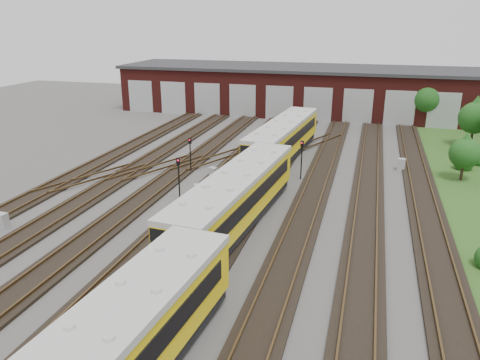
# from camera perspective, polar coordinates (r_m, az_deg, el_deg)

# --- Properties ---
(ground) EXTENTS (120.00, 120.00, 0.00)m
(ground) POSITION_cam_1_polar(r_m,az_deg,el_deg) (30.68, -4.17, -5.46)
(ground) COLOR #403E3C
(ground) RESTS_ON ground
(track_network) EXTENTS (30.40, 70.00, 0.33)m
(track_network) POSITION_cam_1_polar(r_m,az_deg,el_deg) (31.19, -4.10, -4.81)
(track_network) COLOR black
(track_network) RESTS_ON ground
(maintenance_shed) EXTENTS (51.00, 12.50, 6.35)m
(maintenance_shed) POSITION_cam_1_polar(r_m,az_deg,el_deg) (67.51, 7.54, 10.89)
(maintenance_shed) COLOR #4F1613
(maintenance_shed) RESTS_ON ground
(metro_train) EXTENTS (4.25, 48.06, 3.28)m
(metro_train) POSITION_cam_1_polar(r_m,az_deg,el_deg) (29.40, -0.52, -2.28)
(metro_train) COLOR black
(metro_train) RESTS_ON ground
(signal_mast_0) EXTENTS (0.30, 0.29, 3.33)m
(signal_mast_0) POSITION_cam_1_polar(r_m,az_deg,el_deg) (33.91, -7.48, 0.75)
(signal_mast_0) COLOR black
(signal_mast_0) RESTS_ON ground
(signal_mast_1) EXTENTS (0.27, 0.25, 3.09)m
(signal_mast_1) POSITION_cam_1_polar(r_m,az_deg,el_deg) (40.35, -6.09, 3.58)
(signal_mast_1) COLOR black
(signal_mast_1) RESTS_ON ground
(signal_mast_2) EXTENTS (0.26, 0.25, 3.30)m
(signal_mast_2) POSITION_cam_1_polar(r_m,az_deg,el_deg) (38.72, 7.53, 3.04)
(signal_mast_2) COLOR black
(signal_mast_2) RESTS_ON ground
(signal_mast_3) EXTENTS (0.26, 0.25, 2.63)m
(signal_mast_3) POSITION_cam_1_polar(r_m,az_deg,el_deg) (44.02, 3.22, 4.60)
(signal_mast_3) COLOR black
(signal_mast_3) RESTS_ON ground
(relay_cabinet_0) EXTENTS (0.66, 0.56, 1.03)m
(relay_cabinet_0) POSITION_cam_1_polar(r_m,az_deg,el_deg) (33.49, -26.96, -4.48)
(relay_cabinet_0) COLOR #A0A2A5
(relay_cabinet_0) RESTS_ON ground
(relay_cabinet_1) EXTENTS (0.73, 0.67, 0.98)m
(relay_cabinet_1) POSITION_cam_1_polar(r_m,az_deg,el_deg) (39.03, -3.27, 0.82)
(relay_cabinet_1) COLOR #A0A2A5
(relay_cabinet_1) RESTS_ON ground
(relay_cabinet_2) EXTENTS (0.69, 0.62, 0.99)m
(relay_cabinet_2) POSITION_cam_1_polar(r_m,az_deg,el_deg) (35.20, -5.17, -1.30)
(relay_cabinet_2) COLOR #A0A2A5
(relay_cabinet_2) RESTS_ON ground
(relay_cabinet_3) EXTENTS (0.56, 0.48, 0.87)m
(relay_cabinet_3) POSITION_cam_1_polar(r_m,az_deg,el_deg) (57.34, 6.58, 6.65)
(relay_cabinet_3) COLOR #A0A2A5
(relay_cabinet_3) RESTS_ON ground
(relay_cabinet_4) EXTENTS (0.70, 0.60, 1.07)m
(relay_cabinet_4) POSITION_cam_1_polar(r_m,az_deg,el_deg) (43.57, 19.07, 1.81)
(relay_cabinet_4) COLOR #A0A2A5
(relay_cabinet_4) RESTS_ON ground
(tree_0) EXTENTS (3.60, 3.60, 5.97)m
(tree_0) POSITION_cam_1_polar(r_m,az_deg,el_deg) (62.10, 21.79, 9.58)
(tree_0) COLOR black
(tree_0) RESTS_ON ground
(tree_1) EXTENTS (3.24, 3.24, 5.37)m
(tree_1) POSITION_cam_1_polar(r_m,az_deg,el_deg) (53.80, 26.78, 7.18)
(tree_1) COLOR black
(tree_1) RESTS_ON ground
(tree_3) EXTENTS (2.48, 2.48, 4.11)m
(tree_3) POSITION_cam_1_polar(r_m,az_deg,el_deg) (42.14, 25.79, 3.35)
(tree_3) COLOR black
(tree_3) RESTS_ON ground
(bush_1) EXTENTS (1.43, 1.43, 1.43)m
(bush_1) POSITION_cam_1_polar(r_m,az_deg,el_deg) (47.86, 27.15, 2.46)
(bush_1) COLOR #164C15
(bush_1) RESTS_ON ground
(bush_2) EXTENTS (1.64, 1.64, 1.64)m
(bush_2) POSITION_cam_1_polar(r_m,az_deg,el_deg) (45.78, 25.68, 2.13)
(bush_2) COLOR #164C15
(bush_2) RESTS_ON ground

